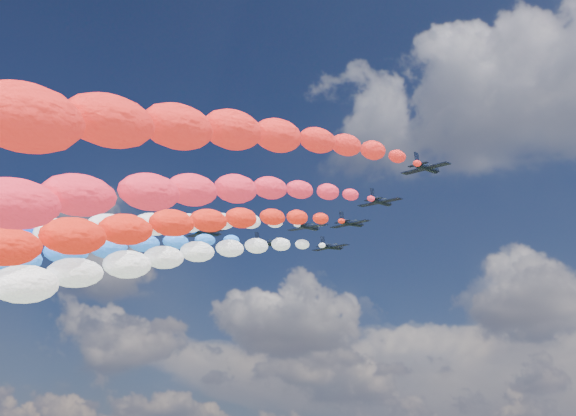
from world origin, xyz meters
The scene contains 14 objects.
jet_0 centered at (-31.81, -5.70, 105.35)m, with size 8.27×11.09×2.44m, color black, non-canonical shape.
jet_1 centered at (-19.45, 3.20, 105.35)m, with size 8.27×11.09×2.44m, color black, non-canonical shape.
jet_2 centered at (-12.37, 15.51, 105.35)m, with size 8.27×11.09×2.44m, color black, non-canonical shape.
trail_2 centered at (-12.37, -45.82, 82.97)m, with size 6.20×119.67×48.94m, color #2876FF, non-canonical shape.
jet_3 centered at (0.88, 10.82, 105.35)m, with size 8.27×11.09×2.44m, color black, non-canonical shape.
trail_3 centered at (0.88, -50.50, 82.97)m, with size 6.20×119.67×48.94m, color white, non-canonical shape.
jet_4 centered at (-1.18, 25.19, 105.35)m, with size 8.27×11.09×2.44m, color black, non-canonical shape.
trail_4 centered at (-1.18, -36.13, 82.97)m, with size 6.20×119.67×48.94m, color white, non-canonical shape.
jet_5 centered at (9.47, 13.40, 105.35)m, with size 8.27×11.09×2.44m, color black, non-canonical shape.
trail_5 centered at (9.47, -47.92, 82.97)m, with size 6.20×119.67×48.94m, color red, non-canonical shape.
jet_6 centered at (19.59, 5.32, 105.35)m, with size 8.27×11.09×2.44m, color black, non-canonical shape.
trail_6 centered at (19.59, -56.00, 82.97)m, with size 6.20×119.67×48.94m, color red, non-canonical shape.
jet_7 centered at (32.77, -5.24, 105.35)m, with size 8.27×11.09×2.44m, color black, non-canonical shape.
trail_7 centered at (32.77, -66.57, 82.97)m, with size 6.20×119.67×48.94m, color red, non-canonical shape.
Camera 1 is at (72.89, -120.02, 52.55)m, focal length 47.98 mm.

